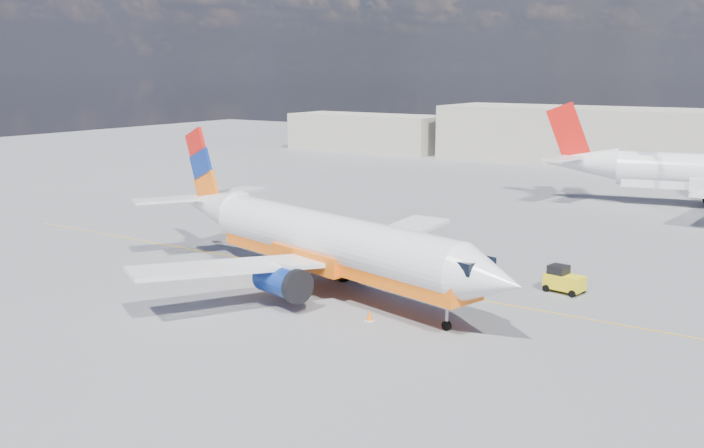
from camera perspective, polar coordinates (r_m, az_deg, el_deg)
The scene contains 7 objects.
ground at distance 48.55m, azimuth -0.18°, elevation -5.00°, with size 240.00×240.00×0.00m, color slate.
taxi_line at distance 50.97m, azimuth 1.71°, elevation -4.21°, with size 70.00×0.15×0.01m, color yellow.
terminal_main at distance 115.97m, azimuth 23.35°, elevation 5.61°, with size 70.00×14.00×8.00m, color #B4AC9B.
terminal_annex at distance 131.92m, azimuth 1.11°, elevation 6.67°, with size 26.00×10.00×6.00m, color #B4AC9B.
main_jet at distance 48.37m, azimuth -2.20°, elevation -1.23°, with size 31.25×23.88×9.44m.
gse_tug at distance 50.14m, azimuth 15.12°, elevation -3.95°, with size 2.51×1.80×1.65m.
traffic_cone at distance 43.18m, azimuth 1.29°, elevation -6.67°, with size 0.45×0.45×0.64m.
Camera 1 is at (26.07, -38.63, 13.62)m, focal length 40.00 mm.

